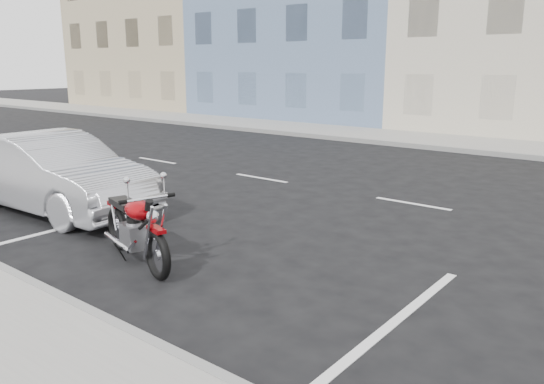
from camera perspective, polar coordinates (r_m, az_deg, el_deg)
The scene contains 6 objects.
ground at distance 10.50m, azimuth 24.89°, elevation -2.89°, with size 120.00×120.00×0.00m, color black.
sidewalk_far at distance 20.13m, azimuth 17.27°, elevation 5.28°, with size 80.00×3.40×0.15m, color gray.
curb_far at distance 18.57m, azimuth 15.32°, elevation 4.78°, with size 80.00×0.12×0.16m, color gray.
bldg_far_west at distance 38.67m, azimuth -8.90°, elevation 18.16°, with size 12.00×12.00×12.00m, color tan.
motorcycle at distance 7.00m, azimuth -12.17°, elevation -5.57°, with size 2.07×0.88×1.06m.
sedan_silver at distance 10.86m, azimuth -22.51°, elevation 1.89°, with size 1.58×4.52×1.49m, color #A5A7AD.
Camera 1 is at (2.26, -9.89, 2.73)m, focal length 35.00 mm.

